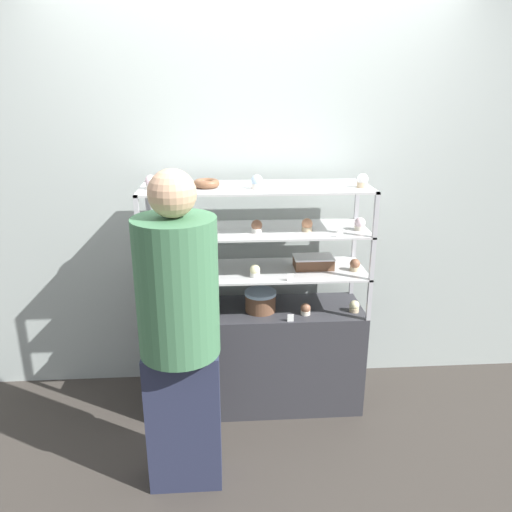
% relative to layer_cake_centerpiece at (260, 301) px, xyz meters
% --- Properties ---
extents(ground_plane, '(20.00, 20.00, 0.00)m').
position_rel_layer_cake_centerpiece_xyz_m(ground_plane, '(-0.02, 0.03, -0.71)').
color(ground_plane, '#38332D').
extents(back_wall, '(8.00, 0.05, 2.60)m').
position_rel_layer_cake_centerpiece_xyz_m(back_wall, '(-0.02, 0.38, 0.59)').
color(back_wall, '#A8B2AD').
rests_on(back_wall, ground_plane).
extents(display_base, '(1.29, 0.42, 0.65)m').
position_rel_layer_cake_centerpiece_xyz_m(display_base, '(-0.02, 0.03, -0.39)').
color(display_base, '#333338').
rests_on(display_base, ground_plane).
extents(display_riser_lower, '(1.29, 0.42, 0.25)m').
position_rel_layer_cake_centerpiece_xyz_m(display_riser_lower, '(-0.02, 0.03, 0.17)').
color(display_riser_lower, '#B7B7BC').
rests_on(display_riser_lower, display_base).
extents(display_riser_middle, '(1.29, 0.42, 0.25)m').
position_rel_layer_cake_centerpiece_xyz_m(display_riser_middle, '(-0.02, 0.03, 0.42)').
color(display_riser_middle, '#B7B7BC').
rests_on(display_riser_middle, display_riser_lower).
extents(display_riser_upper, '(1.29, 0.42, 0.25)m').
position_rel_layer_cake_centerpiece_xyz_m(display_riser_upper, '(-0.02, 0.03, 0.67)').
color(display_riser_upper, '#B7B7BC').
rests_on(display_riser_upper, display_riser_middle).
extents(layer_cake_centerpiece, '(0.19, 0.19, 0.12)m').
position_rel_layer_cake_centerpiece_xyz_m(layer_cake_centerpiece, '(0.00, 0.00, 0.00)').
color(layer_cake_centerpiece, brown).
rests_on(layer_cake_centerpiece, display_base).
extents(sheet_cake_frosted, '(0.23, 0.14, 0.07)m').
position_rel_layer_cake_centerpiece_xyz_m(sheet_cake_frosted, '(0.32, 0.05, 0.22)').
color(sheet_cake_frosted, brown).
rests_on(sheet_cake_frosted, display_riser_lower).
extents(cupcake_0, '(0.06, 0.06, 0.07)m').
position_rel_layer_cake_centerpiece_xyz_m(cupcake_0, '(-0.62, -0.02, -0.03)').
color(cupcake_0, white).
rests_on(cupcake_0, display_base).
extents(cupcake_1, '(0.06, 0.06, 0.07)m').
position_rel_layer_cake_centerpiece_xyz_m(cupcake_1, '(-0.31, -0.05, -0.03)').
color(cupcake_1, beige).
rests_on(cupcake_1, display_base).
extents(cupcake_2, '(0.06, 0.06, 0.07)m').
position_rel_layer_cake_centerpiece_xyz_m(cupcake_2, '(0.26, -0.07, -0.03)').
color(cupcake_2, beige).
rests_on(cupcake_2, display_base).
extents(cupcake_3, '(0.06, 0.06, 0.07)m').
position_rel_layer_cake_centerpiece_xyz_m(cupcake_3, '(0.56, -0.05, -0.03)').
color(cupcake_3, '#CCB28C').
rests_on(cupcake_3, display_base).
extents(price_tag_0, '(0.04, 0.00, 0.04)m').
position_rel_layer_cake_centerpiece_xyz_m(price_tag_0, '(0.16, -0.16, -0.04)').
color(price_tag_0, white).
rests_on(price_tag_0, display_base).
extents(cupcake_4, '(0.06, 0.06, 0.07)m').
position_rel_layer_cake_centerpiece_xyz_m(cupcake_4, '(-0.61, -0.08, 0.22)').
color(cupcake_4, beige).
rests_on(cupcake_4, display_riser_lower).
extents(cupcake_5, '(0.06, 0.06, 0.07)m').
position_rel_layer_cake_centerpiece_xyz_m(cupcake_5, '(-0.04, -0.08, 0.22)').
color(cupcake_5, white).
rests_on(cupcake_5, display_riser_lower).
extents(cupcake_6, '(0.06, 0.06, 0.07)m').
position_rel_layer_cake_centerpiece_xyz_m(cupcake_6, '(0.55, -0.02, 0.22)').
color(cupcake_6, '#CCB28C').
rests_on(cupcake_6, display_riser_lower).
extents(price_tag_1, '(0.04, 0.00, 0.04)m').
position_rel_layer_cake_centerpiece_xyz_m(price_tag_1, '(0.15, -0.16, 0.21)').
color(price_tag_1, white).
rests_on(price_tag_1, display_riser_lower).
extents(cupcake_7, '(0.06, 0.06, 0.07)m').
position_rel_layer_cake_centerpiece_xyz_m(cupcake_7, '(-0.62, -0.04, 0.47)').
color(cupcake_7, white).
rests_on(cupcake_7, display_riser_middle).
extents(cupcake_8, '(0.06, 0.06, 0.07)m').
position_rel_layer_cake_centerpiece_xyz_m(cupcake_8, '(-0.31, -0.02, 0.47)').
color(cupcake_8, white).
rests_on(cupcake_8, display_riser_middle).
extents(cupcake_9, '(0.06, 0.06, 0.07)m').
position_rel_layer_cake_centerpiece_xyz_m(cupcake_9, '(-0.02, -0.03, 0.47)').
color(cupcake_9, white).
rests_on(cupcake_9, display_riser_middle).
extents(cupcake_10, '(0.06, 0.06, 0.07)m').
position_rel_layer_cake_centerpiece_xyz_m(cupcake_10, '(0.26, -0.02, 0.47)').
color(cupcake_10, '#CCB28C').
rests_on(cupcake_10, display_riser_middle).
extents(cupcake_11, '(0.06, 0.06, 0.07)m').
position_rel_layer_cake_centerpiece_xyz_m(cupcake_11, '(0.56, -0.02, 0.47)').
color(cupcake_11, beige).
rests_on(cupcake_11, display_riser_middle).
extents(price_tag_2, '(0.04, 0.00, 0.04)m').
position_rel_layer_cake_centerpiece_xyz_m(price_tag_2, '(0.42, -0.16, 0.46)').
color(price_tag_2, white).
rests_on(price_tag_2, display_riser_middle).
extents(cupcake_12, '(0.06, 0.06, 0.08)m').
position_rel_layer_cake_centerpiece_xyz_m(cupcake_12, '(-0.60, -0.01, 0.72)').
color(cupcake_12, white).
rests_on(cupcake_12, display_riser_upper).
extents(cupcake_13, '(0.06, 0.06, 0.08)m').
position_rel_layer_cake_centerpiece_xyz_m(cupcake_13, '(-0.03, -0.03, 0.72)').
color(cupcake_13, white).
rests_on(cupcake_13, display_riser_upper).
extents(cupcake_14, '(0.06, 0.06, 0.08)m').
position_rel_layer_cake_centerpiece_xyz_m(cupcake_14, '(0.56, -0.04, 0.72)').
color(cupcake_14, '#CCB28C').
rests_on(cupcake_14, display_riser_upper).
extents(price_tag_3, '(0.04, 0.00, 0.04)m').
position_rel_layer_cake_centerpiece_xyz_m(price_tag_3, '(-0.16, -0.16, 0.70)').
color(price_tag_3, white).
rests_on(price_tag_3, display_riser_upper).
extents(donut_glazed, '(0.15, 0.15, 0.04)m').
position_rel_layer_cake_centerpiece_xyz_m(donut_glazed, '(-0.30, 0.02, 0.70)').
color(donut_glazed, brown).
rests_on(donut_glazed, display_riser_upper).
extents(customer_figure, '(0.37, 0.37, 1.60)m').
position_rel_layer_cake_centerpiece_xyz_m(customer_figure, '(-0.42, -0.62, 0.14)').
color(customer_figure, '#282D47').
rests_on(customer_figure, ground_plane).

